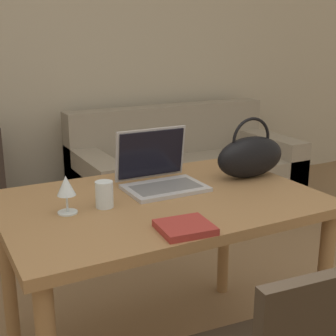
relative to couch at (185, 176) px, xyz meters
The scene contains 8 objects.
wall_back 1.67m from the couch, 155.13° to the left, with size 10.00×0.06×2.70m.
dining_table 1.92m from the couch, 122.93° to the right, with size 1.25×0.83×0.75m.
couch is the anchor object (origin of this frame).
laptop 1.81m from the couch, 123.85° to the right, with size 0.33×0.27×0.24m.
drinking_glass 2.08m from the couch, 128.71° to the right, with size 0.07×0.07×0.10m.
wine_glass 2.18m from the couch, 131.80° to the right, with size 0.07×0.07×0.14m.
handbag 1.70m from the couch, 109.45° to the right, with size 0.35×0.13×0.28m.
book 2.25m from the couch, 120.04° to the right, with size 0.19×0.18×0.02m.
Camera 1 is at (-0.65, -0.81, 1.38)m, focal length 50.00 mm.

